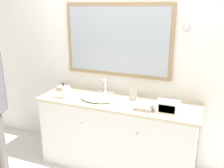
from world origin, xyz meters
name	(u,v)px	position (x,y,z in m)	size (l,w,h in m)	color
wall_back	(127,63)	(0.00, 0.65, 1.29)	(8.00, 0.18, 2.55)	white
vanity_counter	(117,135)	(0.00, 0.32, 0.45)	(1.91, 0.60, 0.90)	silver
sink_basin	(99,97)	(-0.23, 0.30, 0.92)	(0.44, 0.39, 0.21)	white
soap_bottle	(64,92)	(-0.62, 0.15, 0.98)	(0.05, 0.05, 0.20)	beige
appliance_box	(168,107)	(0.61, 0.20, 0.96)	(0.23, 0.14, 0.12)	white
picture_frame	(133,95)	(0.17, 0.39, 0.97)	(0.09, 0.01, 0.13)	#B2B2B7
hand_towel_near_sink	(63,88)	(-0.82, 0.43, 0.92)	(0.15, 0.13, 0.05)	#B7A899
hand_towel_far_corner	(144,108)	(0.36, 0.18, 0.92)	(0.18, 0.12, 0.04)	#B7A899
metal_tray	(156,104)	(0.45, 0.37, 0.91)	(0.15, 0.11, 0.01)	#ADADB2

